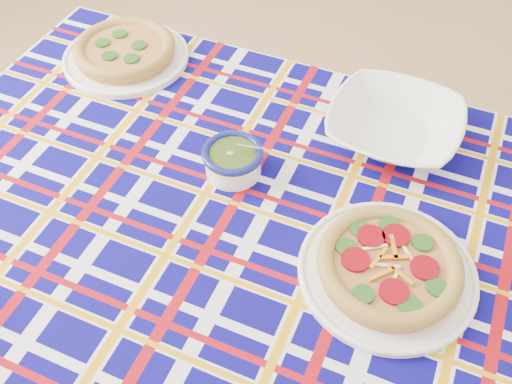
% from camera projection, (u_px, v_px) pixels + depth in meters
% --- Properties ---
extents(floor, '(4.00, 4.00, 0.00)m').
position_uv_depth(floor, '(275.00, 281.00, 1.78)').
color(floor, '#9A764F').
rests_on(floor, ground).
extents(dining_table, '(1.68, 1.23, 0.71)m').
position_uv_depth(dining_table, '(286.00, 263.00, 1.05)').
color(dining_table, brown).
rests_on(dining_table, floor).
extents(tablecloth, '(1.71, 1.26, 0.10)m').
position_uv_depth(tablecloth, '(287.00, 256.00, 1.03)').
color(tablecloth, '#090563').
rests_on(tablecloth, dining_table).
extents(main_focaccia_plate, '(0.34, 0.34, 0.06)m').
position_uv_depth(main_focaccia_plate, '(389.00, 265.00, 0.92)').
color(main_focaccia_plate, '#B2723F').
rests_on(main_focaccia_plate, tablecloth).
extents(pesto_bowl, '(0.14, 0.14, 0.07)m').
position_uv_depth(pesto_bowl, '(233.00, 159.00, 1.07)').
color(pesto_bowl, '#24390F').
rests_on(pesto_bowl, tablecloth).
extents(serving_bowl, '(0.31, 0.31, 0.06)m').
position_uv_depth(serving_bowl, '(394.00, 126.00, 1.14)').
color(serving_bowl, white).
rests_on(serving_bowl, tablecloth).
extents(second_focaccia_plate, '(0.39, 0.39, 0.05)m').
position_uv_depth(second_focaccia_plate, '(125.00, 50.00, 1.31)').
color(second_focaccia_plate, '#B2723F').
rests_on(second_focaccia_plate, tablecloth).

